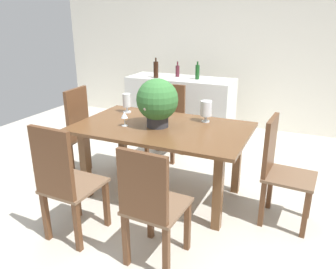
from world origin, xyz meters
The scene contains 16 objects.
ground_plane centered at (0.00, 0.00, 0.00)m, with size 7.04×7.04×0.00m, color beige.
back_wall centered at (0.00, 2.60, 1.30)m, with size 6.40×0.10×2.60m, color silver.
dining_table centered at (0.00, -0.10, 0.66)m, with size 1.72×1.04×0.76m.
chair_far_left centered at (-0.39, 0.90, 0.53)m, with size 0.44×0.41×0.96m.
chair_head_end centered at (-1.15, -0.09, 0.57)m, with size 0.44×0.44×1.05m.
chair_near_left centered at (-0.39, -1.11, 0.56)m, with size 0.42×0.47×1.03m.
chair_foot_end centered at (1.15, -0.10, 0.54)m, with size 0.46×0.44×0.98m.
chair_near_right centered at (0.38, -1.11, 0.53)m, with size 0.43×0.46×0.97m.
flower_centerpiece centered at (-0.03, -0.13, 1.02)m, with size 0.41×0.41×0.48m.
crystal_vase_left centered at (0.35, 0.21, 0.90)m, with size 0.12×0.12×0.22m.
crystal_vase_center_near centered at (-0.57, 0.19, 0.89)m, with size 0.09×0.09×0.22m.
wine_glass centered at (-0.34, -0.25, 0.87)m, with size 0.07×0.07×0.15m.
kitchen_counter centered at (-0.51, 1.65, 0.46)m, with size 1.60×0.61×0.93m, color silver.
wine_bottle_green centered at (-0.85, 1.51, 1.05)m, with size 0.07×0.07×0.29m.
wine_bottle_amber centered at (-0.25, 1.64, 1.03)m, with size 0.06×0.06×0.26m.
wine_bottle_tall centered at (-0.59, 1.72, 1.02)m, with size 0.06×0.06×0.23m.
Camera 1 is at (1.34, -2.93, 1.79)m, focal length 35.32 mm.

